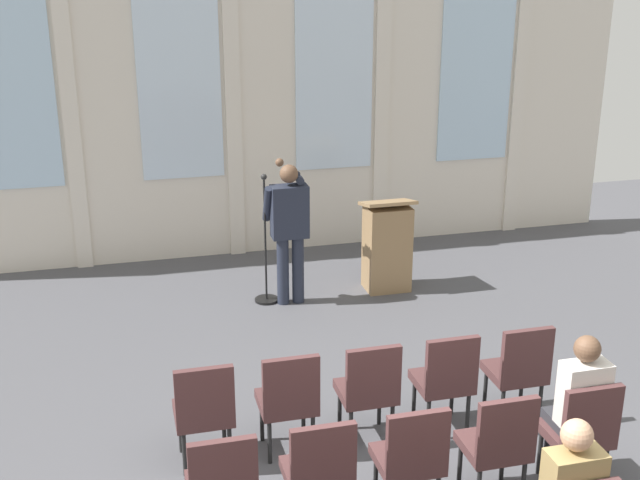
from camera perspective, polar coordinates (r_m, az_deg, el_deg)
name	(u,v)px	position (r m, az deg, el deg)	size (l,w,h in m)	color
rear_partition	(261,101)	(11.00, -4.08, 9.47)	(10.10, 0.14, 4.02)	silver
speaker	(289,224)	(9.51, -2.12, 1.12)	(0.51, 0.69, 1.67)	#232838
mic_stand	(266,275)	(9.76, -3.72, -2.38)	(0.28, 0.28, 1.55)	black
lectern	(387,246)	(10.06, 4.62, -0.41)	(0.60, 0.48, 1.16)	#93724C
chair_r0_c0	(204,408)	(6.75, -7.96, -11.32)	(0.46, 0.44, 0.94)	black
chair_r0_c1	(288,397)	(6.83, -2.18, -10.69)	(0.46, 0.44, 0.94)	black
chair_r0_c2	(369,386)	(6.99, 3.38, -9.98)	(0.46, 0.44, 0.94)	black
chair_r0_c3	(446,376)	(7.20, 8.63, -9.22)	(0.46, 0.44, 0.94)	black
chair_r0_c4	(519,367)	(7.48, 13.51, -8.44)	(0.46, 0.44, 0.94)	black
chair_r1_c1	(319,468)	(6.01, -0.05, -15.38)	(0.46, 0.44, 0.94)	black
chair_r1_c2	(411,454)	(6.18, 6.29, -14.39)	(0.46, 0.44, 0.94)	black
chair_r1_c3	(499,441)	(6.42, 12.16, -13.32)	(0.46, 0.44, 0.94)	black
chair_r1_c4	(582,428)	(6.73, 17.50, -12.21)	(0.46, 0.44, 0.94)	black
audience_r1_c4	(578,402)	(6.70, 17.29, -10.56)	(0.36, 0.39, 1.28)	#2D2D33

